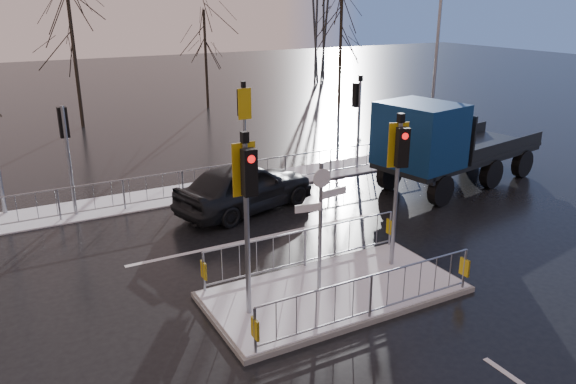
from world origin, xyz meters
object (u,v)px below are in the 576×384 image
traffic_island (334,279)px  street_lamp_right (438,54)px  car_far_lane (245,186)px  flatbed_truck (437,143)px

traffic_island → street_lamp_right: 14.14m
car_far_lane → street_lamp_right: street_lamp_right is taller
flatbed_truck → street_lamp_right: street_lamp_right is taller
street_lamp_right → traffic_island: bearing=-141.3°
traffic_island → flatbed_truck: (7.31, 4.66, 1.36)m
traffic_island → car_far_lane: traffic_island is taller
traffic_island → street_lamp_right: size_ratio=0.75×
traffic_island → flatbed_truck: bearing=32.5°
car_far_lane → flatbed_truck: (6.81, -1.42, 0.93)m
traffic_island → street_lamp_right: bearing=38.7°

